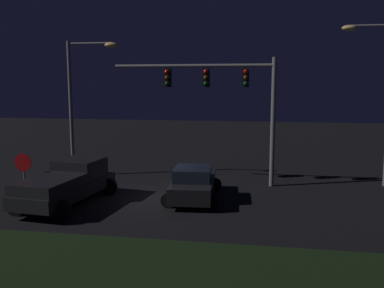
# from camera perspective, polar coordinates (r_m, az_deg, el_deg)

# --- Properties ---
(ground_plane) EXTENTS (80.00, 80.00, 0.00)m
(ground_plane) POSITION_cam_1_polar(r_m,az_deg,el_deg) (19.78, -4.00, -7.14)
(ground_plane) COLOR black
(grass_median) EXTENTS (24.46, 5.71, 0.10)m
(grass_median) POSITION_cam_1_polar(r_m,az_deg,el_deg) (12.29, -13.59, -16.96)
(grass_median) COLOR black
(grass_median) RESTS_ON ground_plane
(pickup_truck) EXTENTS (3.29, 5.59, 1.80)m
(pickup_truck) POSITION_cam_1_polar(r_m,az_deg,el_deg) (19.24, -16.37, -4.83)
(pickup_truck) COLOR black
(pickup_truck) RESTS_ON ground_plane
(car_sedan) EXTENTS (2.69, 4.52, 1.51)m
(car_sedan) POSITION_cam_1_polar(r_m,az_deg,el_deg) (19.20, 0.16, -5.31)
(car_sedan) COLOR black
(car_sedan) RESTS_ON ground_plane
(traffic_signal_gantry) EXTENTS (8.32, 0.56, 6.50)m
(traffic_signal_gantry) POSITION_cam_1_polar(r_m,az_deg,el_deg) (21.63, 4.44, 7.31)
(traffic_signal_gantry) COLOR slate
(traffic_signal_gantry) RESTS_ON ground_plane
(street_lamp_left) EXTENTS (2.88, 0.44, 7.50)m
(street_lamp_left) POSITION_cam_1_polar(r_m,az_deg,el_deg) (24.24, -14.76, 6.93)
(street_lamp_left) COLOR slate
(street_lamp_left) RESTS_ON ground_plane
(street_lamp_right) EXTENTS (2.58, 0.44, 8.18)m
(street_lamp_right) POSITION_cam_1_polar(r_m,az_deg,el_deg) (23.24, 24.02, 7.30)
(street_lamp_right) COLOR slate
(street_lamp_right) RESTS_ON ground_plane
(stop_sign) EXTENTS (0.76, 0.08, 2.23)m
(stop_sign) POSITION_cam_1_polar(r_m,az_deg,el_deg) (19.64, -21.77, -3.14)
(stop_sign) COLOR slate
(stop_sign) RESTS_ON ground_plane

